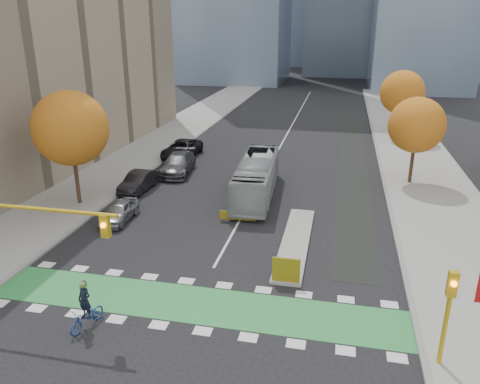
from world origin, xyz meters
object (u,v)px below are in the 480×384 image
at_px(traffic_signal_east, 449,305).
at_px(traffic_signal_west, 3,228).
at_px(parked_car_a, 119,211).
at_px(tree_east_near, 417,125).
at_px(parked_car_d, 182,149).
at_px(parked_car_b, 139,182).
at_px(parked_car_c, 178,164).
at_px(bus, 256,177).
at_px(tree_west, 70,128).
at_px(tree_east_far, 402,93).
at_px(hazard_board, 286,270).
at_px(cyclist, 86,312).

bearing_deg(traffic_signal_east, traffic_signal_west, -179.99).
bearing_deg(traffic_signal_west, parked_car_a, 89.36).
bearing_deg(tree_east_near, parked_car_d, 169.99).
relative_size(parked_car_b, parked_car_c, 0.78).
distance_m(traffic_signal_east, parked_car_c, 27.88).
distance_m(tree_east_near, bus, 13.44).
bearing_deg(parked_car_d, parked_car_a, -84.25).
xyz_separation_m(traffic_signal_west, bus, (8.16, 16.98, -2.55)).
distance_m(bus, parked_car_d, 12.99).
relative_size(traffic_signal_west, parked_car_b, 1.87).
bearing_deg(parked_car_a, tree_west, 150.89).
relative_size(tree_east_far, parked_car_b, 1.68).
xyz_separation_m(tree_west, bus, (12.23, 4.47, -4.13)).
xyz_separation_m(tree_east_far, parked_car_a, (-20.31, -28.13, -4.57)).
relative_size(hazard_board, tree_east_near, 0.20).
height_order(tree_east_far, parked_car_a, tree_east_far).
bearing_deg(tree_east_far, parked_car_a, -125.84).
distance_m(bus, parked_car_c, 8.85).
relative_size(traffic_signal_west, parked_car_a, 2.17).
bearing_deg(parked_car_c, parked_car_b, -113.11).
height_order(tree_east_far, bus, tree_east_far).
xyz_separation_m(hazard_board, parked_car_b, (-13.00, 11.49, -0.05)).
distance_m(tree_west, parked_car_b, 6.80).
relative_size(traffic_signal_east, bus, 0.38).
relative_size(tree_west, parked_car_a, 2.09).
height_order(traffic_signal_east, bus, traffic_signal_east).
distance_m(tree_east_far, cyclist, 42.73).
relative_size(tree_east_far, bus, 0.72).
xyz_separation_m(hazard_board, traffic_signal_east, (6.50, -4.71, 1.93)).
bearing_deg(tree_east_far, hazard_board, -104.12).
relative_size(tree_west, tree_east_far, 1.08).
height_order(hazard_board, parked_car_c, parked_car_c).
bearing_deg(tree_west, traffic_signal_east, -29.07).
bearing_deg(tree_east_near, parked_car_c, -176.15).
bearing_deg(hazard_board, bus, 107.09).
height_order(tree_west, traffic_signal_west, tree_west).
bearing_deg(traffic_signal_west, tree_west, 108.02).
bearing_deg(parked_car_b, tree_east_near, 18.79).
height_order(tree_east_near, parked_car_a, tree_east_near).
xyz_separation_m(tree_west, tree_east_far, (24.50, 26.00, -0.38)).
distance_m(parked_car_b, parked_car_c, 5.22).
bearing_deg(hazard_board, traffic_signal_west, -158.45).
bearing_deg(parked_car_a, hazard_board, -27.84).
distance_m(tree_west, traffic_signal_west, 13.25).
bearing_deg(parked_car_d, parked_car_c, -72.78).
bearing_deg(traffic_signal_east, hazard_board, 144.08).
bearing_deg(tree_west, parked_car_c, 62.72).
distance_m(hazard_board, tree_east_far, 35.13).
xyz_separation_m(traffic_signal_east, parked_car_a, (-18.31, 10.38, -2.06)).
xyz_separation_m(hazard_board, tree_west, (-16.00, 7.80, 4.82)).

